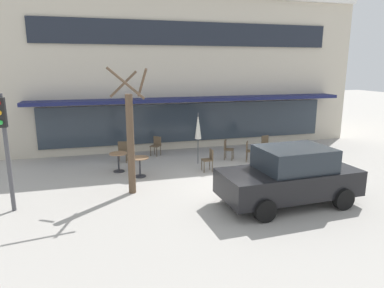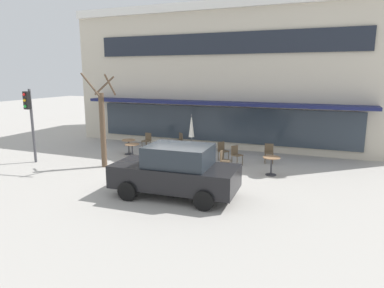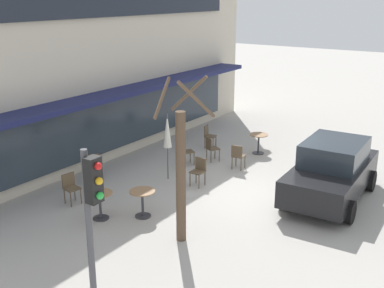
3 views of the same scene
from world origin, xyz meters
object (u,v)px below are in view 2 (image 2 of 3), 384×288
at_px(cafe_chair_3, 179,140).
at_px(parked_sedan, 176,171).
at_px(cafe_chair_1, 184,154).
at_px(cafe_chair_5, 224,159).
at_px(cafe_chair_0, 269,152).
at_px(traffic_light_pole, 30,114).
at_px(cafe_table_by_tree, 132,149).
at_px(cafe_table_streetside, 129,144).
at_px(cafe_chair_6, 236,154).
at_px(cafe_table_near_wall, 271,163).
at_px(patio_umbrella_green_folded, 191,126).
at_px(cafe_chair_4, 147,140).
at_px(street_tree, 103,125).
at_px(cafe_chair_2, 222,150).

bearing_deg(cafe_chair_3, parked_sedan, -66.91).
bearing_deg(cafe_chair_1, cafe_chair_5, -9.70).
height_order(cafe_chair_0, traffic_light_pole, traffic_light_pole).
bearing_deg(cafe_table_by_tree, cafe_table_streetside, 130.49).
distance_m(cafe_chair_5, cafe_chair_6, 1.24).
bearing_deg(parked_sedan, cafe_chair_3, 113.09).
relative_size(cafe_table_near_wall, patio_umbrella_green_folded, 0.35).
distance_m(patio_umbrella_green_folded, parked_sedan, 5.19).
relative_size(cafe_chair_0, cafe_chair_5, 1.00).
distance_m(cafe_chair_4, traffic_light_pole, 5.99).
height_order(cafe_chair_6, traffic_light_pole, traffic_light_pole).
bearing_deg(cafe_chair_6, cafe_chair_5, -100.45).
relative_size(cafe_table_streetside, cafe_chair_6, 0.85).
bearing_deg(street_tree, patio_umbrella_green_folded, 41.42).
xyz_separation_m(cafe_table_by_tree, traffic_light_pole, (-3.95, -2.24, 1.78)).
xyz_separation_m(cafe_chair_4, cafe_chair_5, (5.15, -2.66, 0.00)).
bearing_deg(cafe_chair_2, cafe_chair_4, 169.01).
bearing_deg(cafe_chair_6, patio_umbrella_green_folded, 173.66).
bearing_deg(cafe_chair_2, cafe_table_by_tree, -161.03).
xyz_separation_m(cafe_table_streetside, cafe_chair_6, (5.65, -0.01, 0.01)).
bearing_deg(cafe_table_by_tree, cafe_chair_3, 68.92).
bearing_deg(traffic_light_pole, cafe_chair_3, 45.67).
distance_m(cafe_table_streetside, cafe_chair_1, 3.60).
bearing_deg(parked_sedan, cafe_table_near_wall, 54.57).
height_order(cafe_table_near_wall, cafe_chair_2, cafe_chair_2).
distance_m(cafe_chair_0, parked_sedan, 6.04).
height_order(cafe_chair_0, parked_sedan, parked_sedan).
distance_m(cafe_chair_0, cafe_chair_1, 3.93).
bearing_deg(street_tree, cafe_chair_5, 13.68).
relative_size(cafe_table_near_wall, cafe_chair_5, 0.85).
bearing_deg(street_tree, cafe_chair_2, 33.59).
xyz_separation_m(cafe_chair_2, parked_sedan, (-0.05, -5.24, 0.35)).
distance_m(cafe_chair_4, parked_sedan, 7.62).
distance_m(cafe_table_streetside, cafe_chair_2, 4.87).
height_order(cafe_table_by_tree, cafe_chair_2, cafe_chair_2).
distance_m(cafe_table_near_wall, cafe_table_streetside, 7.47).
bearing_deg(cafe_table_streetside, patio_umbrella_green_folded, 4.16).
bearing_deg(parked_sedan, cafe_chair_6, 79.62).
distance_m(cafe_table_streetside, cafe_chair_4, 1.46).
xyz_separation_m(parked_sedan, street_tree, (-4.51, 2.22, 0.98)).
height_order(patio_umbrella_green_folded, street_tree, street_tree).
height_order(cafe_chair_6, parked_sedan, parked_sedan).
bearing_deg(traffic_light_pole, cafe_chair_6, 19.23).
xyz_separation_m(cafe_chair_3, cafe_chair_4, (-1.61, -0.69, 0.00)).
bearing_deg(cafe_table_by_tree, parked_sedan, -43.36).
distance_m(cafe_table_near_wall, parked_sedan, 4.50).
bearing_deg(cafe_chair_4, street_tree, -89.82).
relative_size(cafe_table_by_tree, cafe_chair_5, 0.85).
bearing_deg(parked_sedan, cafe_chair_1, 109.01).
xyz_separation_m(cafe_chair_0, cafe_chair_6, (-1.32, -0.94, 0.00)).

